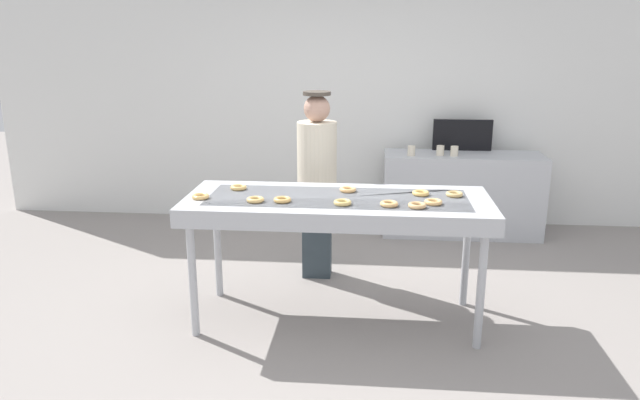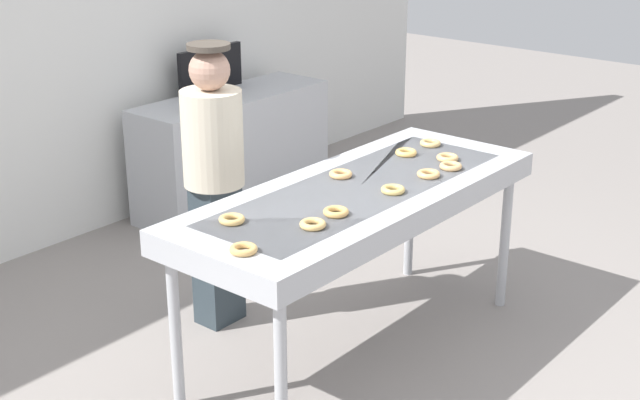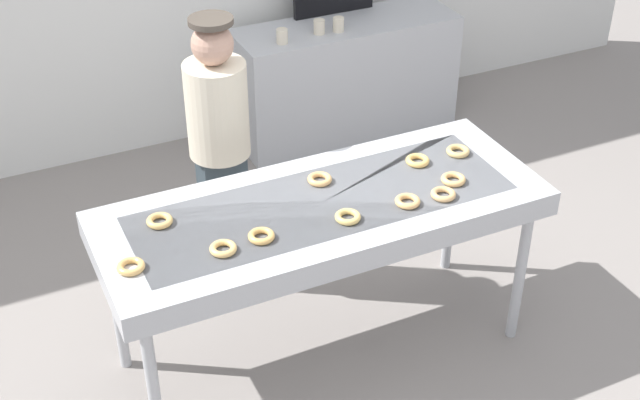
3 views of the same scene
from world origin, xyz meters
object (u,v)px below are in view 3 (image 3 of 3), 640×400
at_px(glazed_donut_4, 453,179).
at_px(glazed_donut_8, 408,201).
at_px(glazed_donut_2, 320,179).
at_px(prep_counter, 346,78).
at_px(paper_cup_2, 338,24).
at_px(glazed_donut_7, 348,217).
at_px(glazed_donut_6, 261,236).
at_px(worker_baker, 219,141).
at_px(glazed_donut_1, 418,161).
at_px(glazed_donut_3, 458,151).
at_px(glazed_donut_0, 160,221).
at_px(paper_cup_1, 319,27).
at_px(glazed_donut_5, 443,194).
at_px(glazed_donut_10, 223,248).
at_px(glazed_donut_9, 131,267).
at_px(fryer_conveyor, 322,215).
at_px(paper_cup_0, 282,36).

height_order(glazed_donut_4, glazed_donut_8, same).
height_order(glazed_donut_2, prep_counter, glazed_donut_2).
height_order(glazed_donut_2, paper_cup_2, glazed_donut_2).
bearing_deg(glazed_donut_7, glazed_donut_6, 175.78).
distance_m(worker_baker, prep_counter, 1.93).
xyz_separation_m(glazed_donut_1, glazed_donut_3, (0.23, -0.01, 0.00)).
height_order(glazed_donut_0, paper_cup_1, glazed_donut_0).
bearing_deg(paper_cup_1, glazed_donut_6, -121.05).
relative_size(glazed_donut_0, glazed_donut_7, 1.00).
bearing_deg(glazed_donut_5, prep_counter, 74.47).
height_order(glazed_donut_10, prep_counter, glazed_donut_10).
xyz_separation_m(glazed_donut_8, worker_baker, (-0.58, 0.99, -0.05)).
bearing_deg(glazed_donut_10, glazed_donut_3, 11.15).
bearing_deg(glazed_donut_6, paper_cup_1, 58.95).
bearing_deg(paper_cup_1, glazed_donut_1, -100.08).
distance_m(glazed_donut_5, glazed_donut_10, 1.09).
xyz_separation_m(glazed_donut_3, glazed_donut_9, (-1.76, -0.22, 0.00)).
distance_m(glazed_donut_3, paper_cup_1, 1.87).
bearing_deg(glazed_donut_0, glazed_donut_6, -39.26).
bearing_deg(glazed_donut_3, prep_counter, 79.86).
distance_m(glazed_donut_0, glazed_donut_10, 0.37).
xyz_separation_m(fryer_conveyor, glazed_donut_0, (-0.74, 0.16, 0.09)).
height_order(glazed_donut_7, glazed_donut_8, same).
bearing_deg(glazed_donut_10, fryer_conveyor, 16.17).
bearing_deg(fryer_conveyor, prep_counter, 60.55).
xyz_separation_m(glazed_donut_1, glazed_donut_5, (-0.05, -0.32, 0.00)).
bearing_deg(prep_counter, worker_baker, -137.89).
height_order(glazed_donut_7, worker_baker, worker_baker).
xyz_separation_m(glazed_donut_4, paper_cup_0, (-0.03, 2.05, -0.05)).
height_order(glazed_donut_6, worker_baker, worker_baker).
xyz_separation_m(fryer_conveyor, glazed_donut_9, (-0.94, -0.11, 0.09)).
relative_size(glazed_donut_3, paper_cup_0, 1.20).
bearing_deg(paper_cup_2, glazed_donut_10, -127.02).
xyz_separation_m(glazed_donut_3, paper_cup_2, (0.23, 1.85, -0.05)).
bearing_deg(glazed_donut_5, glazed_donut_8, 173.55).
xyz_separation_m(glazed_donut_0, glazed_donut_9, (-0.21, -0.27, 0.00)).
height_order(glazed_donut_10, paper_cup_1, glazed_donut_10).
xyz_separation_m(glazed_donut_3, glazed_donut_6, (-1.18, -0.25, 0.00)).
relative_size(glazed_donut_8, prep_counter, 0.07).
bearing_deg(paper_cup_0, glazed_donut_9, -127.31).
xyz_separation_m(glazed_donut_6, worker_baker, (0.14, 0.96, -0.05)).
height_order(glazed_donut_9, paper_cup_1, glazed_donut_9).
distance_m(glazed_donut_2, glazed_donut_7, 0.34).
xyz_separation_m(glazed_donut_2, glazed_donut_5, (0.47, -0.37, 0.00)).
height_order(glazed_donut_3, glazed_donut_6, same).
xyz_separation_m(glazed_donut_2, glazed_donut_6, (-0.43, -0.31, 0.00)).
bearing_deg(glazed_donut_10, paper_cup_1, 55.64).
relative_size(glazed_donut_2, glazed_donut_5, 1.00).
xyz_separation_m(prep_counter, paper_cup_1, (-0.25, -0.08, 0.47)).
height_order(glazed_donut_6, glazed_donut_9, same).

